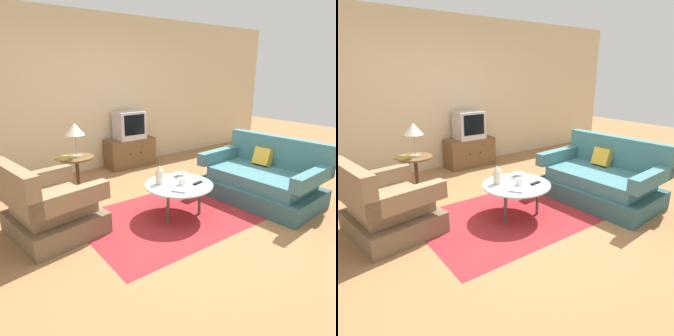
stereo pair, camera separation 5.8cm
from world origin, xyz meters
TOP-DOWN VIEW (x-y plane):
  - ground_plane at (0.00, 0.00)m, footprint 16.00×16.00m
  - back_wall at (0.00, 2.54)m, footprint 9.00×0.12m
  - area_rug at (0.04, 0.06)m, footprint 2.38×1.55m
  - armchair at (-1.39, 0.55)m, footprint 1.00×1.07m
  - couch at (1.32, -0.24)m, footprint 1.07×1.63m
  - coffee_table at (0.04, 0.06)m, footprint 0.84×0.84m
  - side_table at (-0.79, 1.24)m, footprint 0.47×0.47m
  - tv_stand at (0.60, 2.24)m, footprint 0.92×0.43m
  - television at (0.60, 2.23)m, footprint 0.52×0.40m
  - table_lamp at (-0.78, 1.24)m, footprint 0.25×0.25m
  - vase at (-0.14, 0.21)m, footprint 0.10×0.10m
  - mug at (0.06, 0.03)m, footprint 0.13×0.09m
  - bowl at (0.23, 0.27)m, footprint 0.16×0.16m
  - tv_remote_dark at (0.23, -0.07)m, footprint 0.16×0.07m
  - tv_remote_silver at (-0.12, -0.14)m, footprint 0.13×0.17m
  - book at (-0.96, 1.23)m, footprint 0.26×0.24m

SIDE VIEW (x-z plane):
  - ground_plane at x=0.00m, z-range 0.00..0.00m
  - area_rug at x=0.04m, z-range 0.00..0.00m
  - tv_stand at x=0.60m, z-range 0.00..0.53m
  - couch at x=1.32m, z-range -0.15..0.70m
  - armchair at x=-1.39m, z-range -0.14..0.72m
  - coffee_table at x=0.04m, z-range 0.17..0.59m
  - tv_remote_silver at x=-0.12m, z-range 0.41..0.43m
  - tv_remote_dark at x=0.23m, z-range 0.41..0.43m
  - bowl at x=0.23m, z-range 0.41..0.46m
  - side_table at x=-0.79m, z-range 0.14..0.77m
  - mug at x=0.06m, z-range 0.41..0.50m
  - vase at x=-0.14m, z-range 0.41..0.64m
  - book at x=-0.96m, z-range 0.63..0.66m
  - television at x=0.60m, z-range 0.53..1.04m
  - table_lamp at x=-0.78m, z-range 0.77..1.22m
  - back_wall at x=0.00m, z-range 0.00..2.70m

